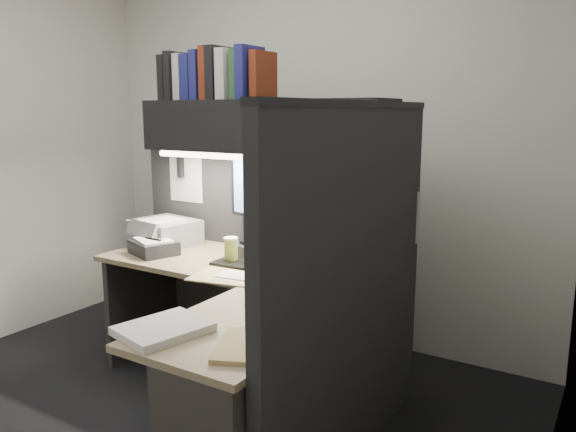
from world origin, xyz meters
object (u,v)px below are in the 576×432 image
object	(u,v)px
overhead_shelf	(262,126)
notebook_stack	(154,247)
monitor	(263,219)
telephone	(339,267)
coffee_cup	(231,252)
printer	(165,232)
keyboard	(254,267)
desk	(227,359)

from	to	relation	value
overhead_shelf	notebook_stack	size ratio (longest dim) A/B	5.71
monitor	notebook_stack	distance (m)	0.71
telephone	coffee_cup	xyz separation A→B (m)	(-0.63, -0.11, 0.03)
coffee_cup	printer	world-z (taller)	printer
notebook_stack	monitor	bearing A→B (deg)	23.18
keyboard	coffee_cup	distance (m)	0.18
monitor	telephone	xyz separation A→B (m)	(0.54, -0.09, -0.19)
desk	monitor	bearing A→B (deg)	110.91
desk	monitor	world-z (taller)	monitor
desk	printer	bearing A→B (deg)	146.50
coffee_cup	printer	size ratio (longest dim) A/B	0.36
overhead_shelf	keyboard	world-z (taller)	overhead_shelf
overhead_shelf	coffee_cup	bearing A→B (deg)	-104.19
printer	coffee_cup	bearing A→B (deg)	-4.02
monitor	coffee_cup	size ratio (longest dim) A/B	4.12
overhead_shelf	coffee_cup	size ratio (longest dim) A/B	10.76
monitor	printer	size ratio (longest dim) A/B	1.50
coffee_cup	overhead_shelf	bearing A→B (deg)	75.81
overhead_shelf	printer	xyz separation A→B (m)	(-0.73, -0.07, -0.69)
monitor	coffee_cup	bearing A→B (deg)	-97.79
monitor	notebook_stack	world-z (taller)	monitor
printer	overhead_shelf	bearing A→B (deg)	15.50
keyboard	telephone	bearing A→B (deg)	12.13
desk	printer	size ratio (longest dim) A/B	4.29
telephone	notebook_stack	bearing A→B (deg)	-172.16
monitor	printer	xyz separation A→B (m)	(-0.75, -0.04, -0.16)
desk	keyboard	bearing A→B (deg)	111.03
telephone	printer	world-z (taller)	printer
keyboard	desk	bearing A→B (deg)	-72.09
keyboard	coffee_cup	bearing A→B (deg)	171.56
monitor	keyboard	world-z (taller)	monitor
keyboard	notebook_stack	world-z (taller)	notebook_stack
overhead_shelf	coffee_cup	distance (m)	0.74
overhead_shelf	desk	bearing A→B (deg)	-68.21
monitor	notebook_stack	bearing A→B (deg)	-141.17
overhead_shelf	monitor	xyz separation A→B (m)	(0.03, -0.04, -0.53)
overhead_shelf	keyboard	bearing A→B (deg)	-66.74
monitor	telephone	distance (m)	0.58
monitor	keyboard	bearing A→B (deg)	-53.72
desk	telephone	xyz separation A→B (m)	(0.27, 0.63, 0.33)
printer	keyboard	bearing A→B (deg)	-2.35
desk	coffee_cup	bearing A→B (deg)	124.93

